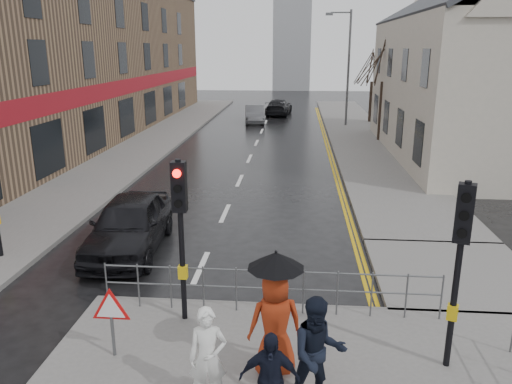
% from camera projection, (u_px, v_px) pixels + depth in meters
% --- Properties ---
extents(ground, '(120.00, 120.00, 0.00)m').
position_uv_depth(ground, '(174.00, 328.00, 10.30)').
color(ground, black).
rests_on(ground, ground).
extents(left_pavement, '(4.00, 44.00, 0.14)m').
position_uv_depth(left_pavement, '(161.00, 135.00, 32.82)').
color(left_pavement, '#605E5B').
rests_on(left_pavement, ground).
extents(right_pavement, '(4.00, 40.00, 0.14)m').
position_uv_depth(right_pavement, '(357.00, 133.00, 33.70)').
color(right_pavement, '#605E5B').
rests_on(right_pavement, ground).
extents(pavement_bridge_right, '(4.00, 4.20, 0.14)m').
position_uv_depth(pavement_bridge_right, '(454.00, 274.00, 12.64)').
color(pavement_bridge_right, '#605E5B').
rests_on(pavement_bridge_right, ground).
extents(building_left_terrace, '(8.00, 42.00, 10.00)m').
position_uv_depth(building_left_terrace, '(65.00, 58.00, 30.92)').
color(building_left_terrace, brown).
rests_on(building_left_terrace, ground).
extents(building_right_cream, '(9.00, 16.40, 10.10)m').
position_uv_depth(building_right_cream, '(487.00, 64.00, 25.25)').
color(building_right_cream, '#B1AB9A').
rests_on(building_right_cream, ground).
extents(church_tower, '(5.00, 5.00, 18.00)m').
position_uv_depth(church_tower, '(292.00, 21.00, 67.03)').
color(church_tower, '#96999E').
rests_on(church_tower, ground).
extents(traffic_signal_near_left, '(0.28, 0.27, 3.40)m').
position_uv_depth(traffic_signal_near_left, '(180.00, 213.00, 9.79)').
color(traffic_signal_near_left, black).
rests_on(traffic_signal_near_left, near_pavement).
extents(traffic_signal_near_right, '(0.34, 0.33, 3.40)m').
position_uv_depth(traffic_signal_near_right, '(461.00, 244.00, 8.25)').
color(traffic_signal_near_right, black).
rests_on(traffic_signal_near_right, near_pavement).
extents(guard_railing_front, '(7.14, 0.04, 1.00)m').
position_uv_depth(guard_railing_front, '(270.00, 281.00, 10.48)').
color(guard_railing_front, '#595B5E').
rests_on(guard_railing_front, near_pavement).
extents(warning_sign, '(0.80, 0.07, 1.35)m').
position_uv_depth(warning_sign, '(111.00, 311.00, 8.92)').
color(warning_sign, '#595B5E').
rests_on(warning_sign, near_pavement).
extents(street_lamp, '(1.83, 0.25, 8.00)m').
position_uv_depth(street_lamp, '(346.00, 61.00, 35.34)').
color(street_lamp, '#595B5E').
rests_on(street_lamp, right_pavement).
extents(tree_near, '(2.40, 2.40, 6.58)m').
position_uv_depth(tree_near, '(385.00, 56.00, 29.34)').
color(tree_near, '#32241C').
rests_on(tree_near, right_pavement).
extents(tree_far, '(2.40, 2.40, 5.64)m').
position_uv_depth(tree_far, '(373.00, 64.00, 37.16)').
color(tree_far, '#32241C').
rests_on(tree_far, right_pavement).
extents(pedestrian_a, '(0.65, 0.47, 1.65)m').
position_uv_depth(pedestrian_a, '(208.00, 357.00, 7.73)').
color(pedestrian_a, white).
rests_on(pedestrian_a, near_pavement).
extents(pedestrian_b, '(1.02, 0.86, 1.85)m').
position_uv_depth(pedestrian_b, '(318.00, 353.00, 7.66)').
color(pedestrian_b, black).
rests_on(pedestrian_b, near_pavement).
extents(pedestrian_with_umbrella, '(1.06, 0.96, 2.25)m').
position_uv_depth(pedestrian_with_umbrella, '(275.00, 311.00, 8.39)').
color(pedestrian_with_umbrella, '#9D2D12').
rests_on(pedestrian_with_umbrella, near_pavement).
extents(pedestrian_d, '(0.91, 0.38, 1.54)m').
position_uv_depth(pedestrian_d, '(270.00, 380.00, 7.29)').
color(pedestrian_d, black).
rests_on(pedestrian_d, near_pavement).
extents(car_parked, '(2.11, 4.71, 1.57)m').
position_uv_depth(car_parked, '(129.00, 224.00, 14.09)').
color(car_parked, black).
rests_on(car_parked, ground).
extents(car_mid, '(1.88, 4.20, 1.34)m').
position_uv_depth(car_mid, '(255.00, 114.00, 38.45)').
color(car_mid, '#4C4D51').
rests_on(car_mid, ground).
extents(car_far, '(2.35, 4.84, 1.36)m').
position_uv_depth(car_far, '(279.00, 107.00, 42.82)').
color(car_far, black).
rests_on(car_far, ground).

